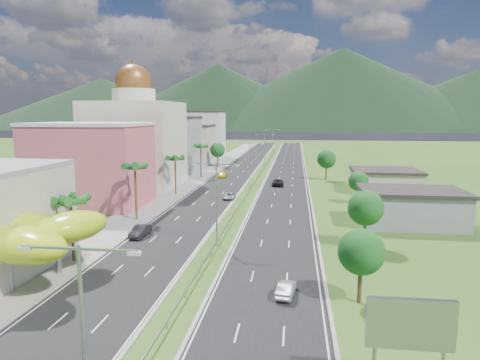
% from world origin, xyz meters
% --- Properties ---
extents(ground, '(500.00, 500.00, 0.00)m').
position_xyz_m(ground, '(0.00, 0.00, 0.00)').
color(ground, '#2D5119').
rests_on(ground, ground).
extents(road_left, '(11.00, 260.00, 0.04)m').
position_xyz_m(road_left, '(-7.50, 90.00, 0.02)').
color(road_left, black).
rests_on(road_left, ground).
extents(road_right, '(11.00, 260.00, 0.04)m').
position_xyz_m(road_right, '(7.50, 90.00, 0.02)').
color(road_right, black).
rests_on(road_right, ground).
extents(sidewalk_left, '(7.00, 260.00, 0.12)m').
position_xyz_m(sidewalk_left, '(-17.00, 90.00, 0.06)').
color(sidewalk_left, gray).
rests_on(sidewalk_left, ground).
extents(median_guardrail, '(0.10, 216.06, 0.76)m').
position_xyz_m(median_guardrail, '(0.00, 71.99, 0.62)').
color(median_guardrail, gray).
rests_on(median_guardrail, ground).
extents(streetlight_median_a, '(6.04, 0.25, 11.00)m').
position_xyz_m(streetlight_median_a, '(0.00, -25.00, 6.75)').
color(streetlight_median_a, gray).
rests_on(streetlight_median_a, ground).
extents(streetlight_median_b, '(6.04, 0.25, 11.00)m').
position_xyz_m(streetlight_median_b, '(0.00, 10.00, 6.75)').
color(streetlight_median_b, gray).
rests_on(streetlight_median_b, ground).
extents(streetlight_median_c, '(6.04, 0.25, 11.00)m').
position_xyz_m(streetlight_median_c, '(0.00, 50.00, 6.75)').
color(streetlight_median_c, gray).
rests_on(streetlight_median_c, ground).
extents(streetlight_median_d, '(6.04, 0.25, 11.00)m').
position_xyz_m(streetlight_median_d, '(0.00, 95.00, 6.75)').
color(streetlight_median_d, gray).
rests_on(streetlight_median_d, ground).
extents(streetlight_median_e, '(6.04, 0.25, 11.00)m').
position_xyz_m(streetlight_median_e, '(0.00, 140.00, 6.75)').
color(streetlight_median_e, gray).
rests_on(streetlight_median_e, ground).
extents(lime_canopy, '(18.00, 15.00, 7.40)m').
position_xyz_m(lime_canopy, '(-20.00, -4.00, 4.99)').
color(lime_canopy, '#B3D214').
rests_on(lime_canopy, ground).
extents(pink_shophouse, '(20.00, 15.00, 15.00)m').
position_xyz_m(pink_shophouse, '(-28.00, 32.00, 7.50)').
color(pink_shophouse, '#CE545D').
rests_on(pink_shophouse, ground).
extents(domed_building, '(20.00, 20.00, 28.70)m').
position_xyz_m(domed_building, '(-28.00, 55.00, 11.35)').
color(domed_building, beige).
rests_on(domed_building, ground).
extents(midrise_grey, '(16.00, 15.00, 16.00)m').
position_xyz_m(midrise_grey, '(-27.00, 80.00, 8.00)').
color(midrise_grey, gray).
rests_on(midrise_grey, ground).
extents(midrise_beige, '(16.00, 15.00, 13.00)m').
position_xyz_m(midrise_beige, '(-27.00, 102.00, 6.50)').
color(midrise_beige, '#ACA18D').
rests_on(midrise_beige, ground).
extents(midrise_white, '(16.00, 15.00, 18.00)m').
position_xyz_m(midrise_white, '(-27.00, 125.00, 9.00)').
color(midrise_white, silver).
rests_on(midrise_white, ground).
extents(billboard, '(5.20, 0.35, 6.20)m').
position_xyz_m(billboard, '(17.00, -18.00, 4.42)').
color(billboard, gray).
rests_on(billboard, ground).
extents(shed_near, '(15.00, 10.00, 5.00)m').
position_xyz_m(shed_near, '(28.00, 25.00, 2.50)').
color(shed_near, gray).
rests_on(shed_near, ground).
extents(shed_far, '(14.00, 12.00, 4.40)m').
position_xyz_m(shed_far, '(30.00, 55.00, 2.20)').
color(shed_far, '#ACA18D').
rests_on(shed_far, ground).
extents(palm_tree_b, '(3.60, 3.60, 8.10)m').
position_xyz_m(palm_tree_b, '(-15.50, 2.00, 7.06)').
color(palm_tree_b, '#47301C').
rests_on(palm_tree_b, ground).
extents(palm_tree_c, '(3.60, 3.60, 9.60)m').
position_xyz_m(palm_tree_c, '(-15.50, 22.00, 8.50)').
color(palm_tree_c, '#47301C').
rests_on(palm_tree_c, ground).
extents(palm_tree_d, '(3.60, 3.60, 8.60)m').
position_xyz_m(palm_tree_d, '(-15.50, 45.00, 7.54)').
color(palm_tree_d, '#47301C').
rests_on(palm_tree_d, ground).
extents(palm_tree_e, '(3.60, 3.60, 9.40)m').
position_xyz_m(palm_tree_e, '(-15.50, 70.00, 8.31)').
color(palm_tree_e, '#47301C').
rests_on(palm_tree_e, ground).
extents(leafy_tree_lfar, '(4.90, 4.90, 8.05)m').
position_xyz_m(leafy_tree_lfar, '(-15.50, 95.00, 5.58)').
color(leafy_tree_lfar, '#47301C').
rests_on(leafy_tree_lfar, ground).
extents(leafy_tree_ra, '(4.20, 4.20, 6.90)m').
position_xyz_m(leafy_tree_ra, '(16.00, -5.00, 4.78)').
color(leafy_tree_ra, '#47301C').
rests_on(leafy_tree_ra, ground).
extents(leafy_tree_rb, '(4.55, 4.55, 7.47)m').
position_xyz_m(leafy_tree_rb, '(19.00, 12.00, 5.18)').
color(leafy_tree_rb, '#47301C').
rests_on(leafy_tree_rb, ground).
extents(leafy_tree_rc, '(3.85, 3.85, 6.33)m').
position_xyz_m(leafy_tree_rc, '(22.00, 40.00, 4.37)').
color(leafy_tree_rc, '#47301C').
rests_on(leafy_tree_rc, ground).
extents(leafy_tree_rd, '(4.90, 4.90, 8.05)m').
position_xyz_m(leafy_tree_rd, '(18.00, 70.00, 5.58)').
color(leafy_tree_rd, '#47301C').
rests_on(leafy_tree_rd, ground).
extents(mountain_ridge, '(860.00, 140.00, 90.00)m').
position_xyz_m(mountain_ridge, '(60.00, 450.00, 0.00)').
color(mountain_ridge, black).
rests_on(mountain_ridge, ground).
extents(car_dark_left, '(1.95, 4.88, 1.58)m').
position_xyz_m(car_dark_left, '(-11.51, 12.97, 0.83)').
color(car_dark_left, black).
rests_on(car_dark_left, road_left).
extents(car_silver_mid_left, '(2.19, 4.71, 1.30)m').
position_xyz_m(car_silver_mid_left, '(-3.20, 41.32, 0.69)').
color(car_silver_mid_left, '#929399').
rests_on(car_silver_mid_left, road_left).
extents(car_yellow_far_left, '(2.18, 4.80, 1.36)m').
position_xyz_m(car_yellow_far_left, '(-9.73, 71.18, 0.72)').
color(car_yellow_far_left, yellow).
rests_on(car_yellow_far_left, road_left).
extents(car_silver_right, '(1.97, 4.24, 1.35)m').
position_xyz_m(car_silver_right, '(9.31, -4.46, 0.71)').
color(car_silver_right, '#B4B5BC').
rests_on(car_silver_right, road_right).
extents(car_dark_far_right, '(2.71, 5.77, 1.60)m').
position_xyz_m(car_dark_far_right, '(5.85, 59.49, 0.84)').
color(car_dark_far_right, black).
rests_on(car_dark_far_right, road_right).
extents(motorcycle, '(0.63, 2.06, 1.32)m').
position_xyz_m(motorcycle, '(-12.30, 11.87, 0.70)').
color(motorcycle, black).
rests_on(motorcycle, road_left).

